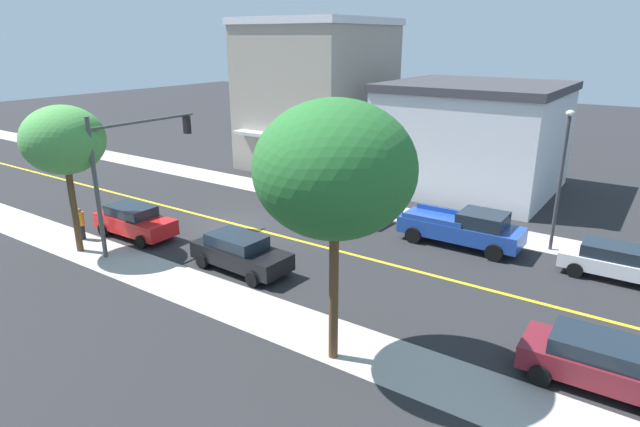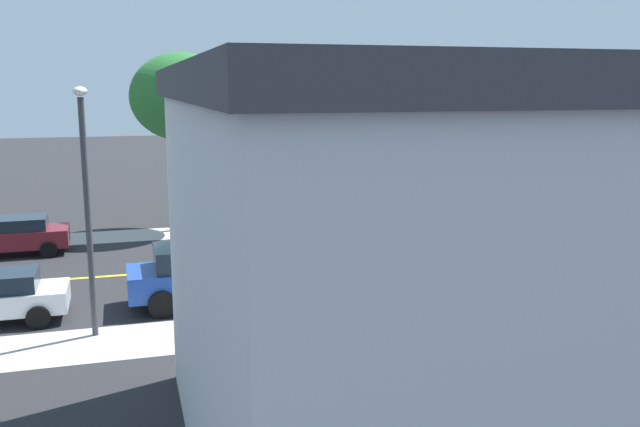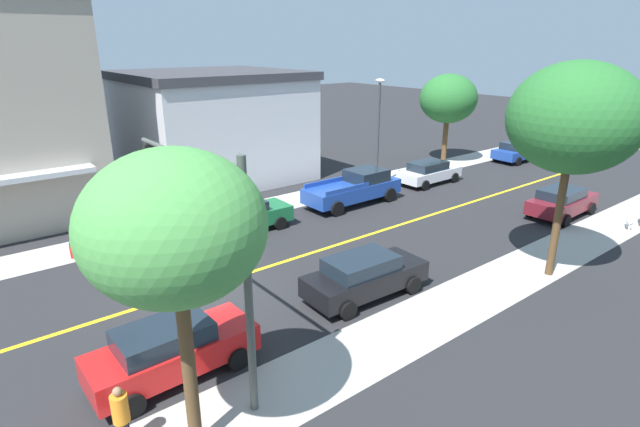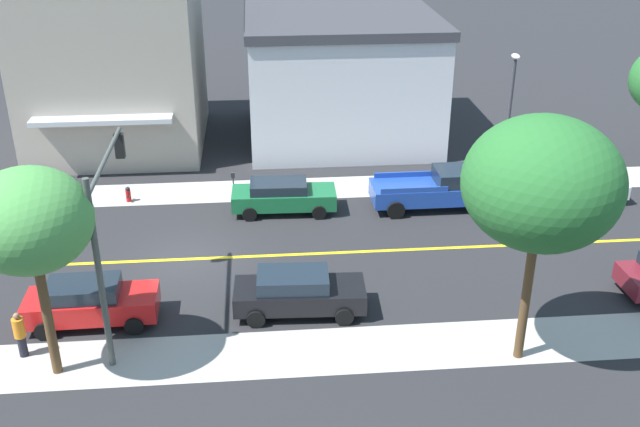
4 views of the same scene
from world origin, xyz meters
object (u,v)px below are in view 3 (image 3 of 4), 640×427
object	(u,v)px
fire_hydrant	(73,250)
green_sedan_left_curb	(242,216)
street_tree_left_far	(174,228)
red_sedan_right_curb	(171,349)
street_lamp	(378,121)
street_tree_right_corner	(575,118)
parking_meter	(182,215)
pedestrian_orange_shirt	(121,417)
street_tree_left_near	(448,99)
black_sedan_right_curb	(364,275)
blue_sedan_left_curb	(519,151)
small_dog	(629,222)
maroon_sedan_right_curb	(562,201)
traffic_light_mast	(208,226)
blue_pickup_truck	(355,188)
white_sedan_left_curb	(429,172)

from	to	relation	value
fire_hydrant	green_sedan_left_curb	world-z (taller)	green_sedan_left_curb
street_tree_left_far	red_sedan_right_curb	xyz separation A→B (m)	(-2.69, 0.60, -4.44)
red_sedan_right_curb	green_sedan_left_curb	world-z (taller)	red_sedan_right_curb
street_lamp	fire_hydrant	bearing A→B (deg)	-89.82
street_tree_right_corner	green_sedan_left_curb	bearing A→B (deg)	-148.41
parking_meter	pedestrian_orange_shirt	bearing A→B (deg)	-29.06
street_tree_left_near	street_tree_left_far	world-z (taller)	street_tree_left_far
street_tree_left_near	black_sedan_right_curb	world-z (taller)	street_tree_left_near
street_tree_left_near	blue_sedan_left_curb	world-z (taller)	street_tree_left_near
street_tree_right_corner	small_dog	xyz separation A→B (m)	(-0.10, 7.76, -5.69)
maroon_sedan_right_curb	red_sedan_right_curb	bearing A→B (deg)	178.45
green_sedan_left_curb	small_dog	bearing A→B (deg)	-35.84
traffic_light_mast	street_lamp	world-z (taller)	street_lamp
small_dog	blue_sedan_left_curb	bearing A→B (deg)	21.44
parking_meter	green_sedan_left_curb	size ratio (longest dim) A/B	0.27
street_tree_right_corner	small_dog	distance (m)	9.63
street_tree_left_near	street_tree_left_far	bearing A→B (deg)	-61.98
traffic_light_mast	parking_meter	bearing A→B (deg)	-18.84
green_sedan_left_curb	blue_sedan_left_curb	size ratio (longest dim) A/B	1.04
street_tree_right_corner	blue_pickup_truck	xyz separation A→B (m)	(-11.41, 0.06, -5.16)
pedestrian_orange_shirt	street_tree_left_near	bearing A→B (deg)	-103.81
white_sedan_left_curb	blue_sedan_left_curb	size ratio (longest dim) A/B	0.97
black_sedan_right_curb	blue_sedan_left_curb	size ratio (longest dim) A/B	1.02
street_tree_right_corner	street_tree_left_far	bearing A→B (deg)	-91.96
traffic_light_mast	red_sedan_right_curb	size ratio (longest dim) A/B	1.43
red_sedan_right_curb	blue_pickup_truck	bearing A→B (deg)	29.04
white_sedan_left_curb	street_tree_left_near	bearing A→B (deg)	30.01
parking_meter	pedestrian_orange_shirt	world-z (taller)	pedestrian_orange_shirt
fire_hydrant	parking_meter	bearing A→B (deg)	90.19
green_sedan_left_curb	blue_pickup_truck	bearing A→B (deg)	0.68
maroon_sedan_right_curb	pedestrian_orange_shirt	world-z (taller)	pedestrian_orange_shirt
black_sedan_right_curb	white_sedan_left_curb	bearing A→B (deg)	34.10
street_tree_left_far	fire_hydrant	world-z (taller)	street_tree_left_far
black_sedan_right_curb	blue_sedan_left_curb	bearing A→B (deg)	21.56
blue_pickup_truck	blue_sedan_left_curb	bearing A→B (deg)	-0.18
green_sedan_left_curb	white_sedan_left_curb	distance (m)	13.68
black_sedan_right_curb	blue_pickup_truck	size ratio (longest dim) A/B	0.80
street_lamp	red_sedan_right_curb	size ratio (longest dim) A/B	1.46
white_sedan_left_curb	blue_pickup_truck	size ratio (longest dim) A/B	0.76
street_tree_right_corner	black_sedan_right_curb	size ratio (longest dim) A/B	1.73
street_tree_left_far	black_sedan_right_curb	world-z (taller)	street_tree_left_far
fire_hydrant	white_sedan_left_curb	size ratio (longest dim) A/B	0.17
maroon_sedan_right_curb	street_lamp	bearing A→B (deg)	107.22
green_sedan_left_curb	black_sedan_right_curb	bearing A→B (deg)	-87.05
street_tree_right_corner	pedestrian_orange_shirt	world-z (taller)	street_tree_right_corner
street_tree_right_corner	blue_sedan_left_curb	distance (m)	21.17
pedestrian_orange_shirt	parking_meter	bearing A→B (deg)	-68.26
parking_meter	green_sedan_left_curb	xyz separation A→B (m)	(1.76, 2.26, -0.05)
red_sedan_right_curb	blue_sedan_left_curb	distance (m)	32.15
white_sedan_left_curb	pedestrian_orange_shirt	world-z (taller)	pedestrian_orange_shirt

